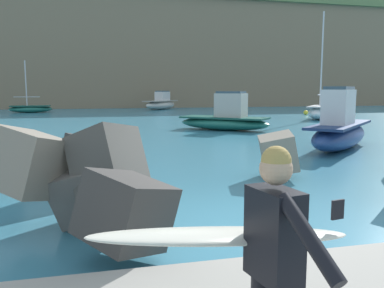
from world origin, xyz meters
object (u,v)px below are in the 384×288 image
(surfer_with_board, at_px, (260,254))
(boat_mid_centre, at_px, (226,119))
(boat_near_left, at_px, (31,109))
(station_building_west, at_px, (56,1))
(boat_mid_right, at_px, (340,130))
(station_building_central, at_px, (151,4))
(mooring_buoy_middle, at_px, (306,113))
(boat_mid_left, at_px, (319,111))
(boat_near_centre, at_px, (161,103))

(surfer_with_board, bearing_deg, boat_mid_centre, 72.22)
(boat_near_left, height_order, station_building_west, station_building_west)
(surfer_with_board, xyz_separation_m, station_building_west, (-6.88, 73.33, 16.27))
(surfer_with_board, relative_size, boat_mid_right, 0.40)
(boat_near_left, distance_m, station_building_central, 40.80)
(surfer_with_board, xyz_separation_m, boat_near_left, (-7.45, 42.18, -0.85))
(mooring_buoy_middle, bearing_deg, station_building_central, 101.46)
(boat_mid_left, height_order, boat_mid_right, boat_mid_left)
(boat_near_left, relative_size, boat_near_centre, 0.94)
(boat_near_centre, bearing_deg, boat_mid_left, -62.96)
(surfer_with_board, height_order, boat_mid_right, boat_mid_right)
(boat_mid_left, xyz_separation_m, station_building_central, (-6.71, 47.85, 17.55))
(boat_near_left, relative_size, boat_mid_centre, 0.97)
(surfer_with_board, height_order, station_building_central, station_building_central)
(surfer_with_board, height_order, mooring_buoy_middle, surfer_with_board)
(boat_mid_right, bearing_deg, mooring_buoy_middle, 63.94)
(mooring_buoy_middle, distance_m, station_building_central, 46.85)
(boat_mid_right, height_order, station_building_central, station_building_central)
(boat_mid_right, height_order, station_building_west, station_building_west)
(surfer_with_board, xyz_separation_m, mooring_buoy_middle, (18.44, 32.19, -1.06))
(boat_mid_left, relative_size, station_building_west, 1.07)
(boat_mid_right, bearing_deg, station_building_central, 88.74)
(boat_mid_centre, height_order, mooring_buoy_middle, boat_mid_centre)
(boat_mid_left, bearing_deg, boat_mid_centre, -146.68)
(surfer_with_board, xyz_separation_m, station_building_central, (9.84, 74.60, 16.90))
(surfer_with_board, relative_size, boat_near_left, 0.40)
(boat_near_centre, bearing_deg, surfer_with_board, -98.43)
(boat_mid_right, xyz_separation_m, mooring_buoy_middle, (9.97, 20.40, -0.55))
(surfer_with_board, distance_m, boat_near_centre, 46.37)
(boat_near_centre, height_order, boat_mid_centre, boat_mid_centre)
(surfer_with_board, bearing_deg, mooring_buoy_middle, 60.20)
(boat_mid_right, xyz_separation_m, station_building_west, (-15.34, 61.54, 16.78))
(station_building_west, bearing_deg, boat_near_centre, -63.53)
(boat_mid_centre, xyz_separation_m, station_building_central, (3.39, 54.49, 17.50))
(boat_mid_centre, relative_size, mooring_buoy_middle, 12.42)
(surfer_with_board, height_order, boat_near_centre, boat_near_centre)
(mooring_buoy_middle, bearing_deg, boat_near_centre, 130.39)
(boat_near_left, bearing_deg, boat_mid_left, -32.73)
(boat_near_centre, xyz_separation_m, boat_mid_right, (1.66, -34.08, 0.04))
(surfer_with_board, height_order, boat_mid_centre, boat_mid_centre)
(boat_near_left, height_order, station_building_central, station_building_central)
(boat_mid_left, distance_m, mooring_buoy_middle, 5.76)
(boat_mid_centre, height_order, station_building_west, station_building_west)
(boat_near_centre, bearing_deg, station_building_central, 83.96)
(boat_mid_centre, relative_size, station_building_central, 0.80)
(boat_mid_left, xyz_separation_m, mooring_buoy_middle, (1.88, 5.43, -0.41))
(boat_near_centre, relative_size, station_building_west, 0.72)
(boat_near_left, xyz_separation_m, boat_mid_left, (24.00, -15.42, 0.20))
(surfer_with_board, bearing_deg, boat_near_centre, 81.57)
(mooring_buoy_middle, bearing_deg, station_building_west, 121.60)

